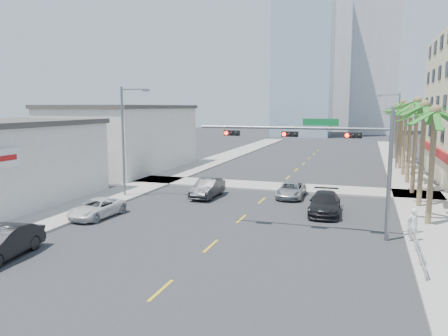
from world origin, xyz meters
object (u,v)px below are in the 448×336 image
Objects in this scene: traffic_signal_mast at (330,149)px; car_lane_center at (291,190)px; pedestrian at (413,225)px; car_parked_far at (97,208)px; car_parked_mid at (2,243)px; car_lane_right at (325,203)px; car_lane_left at (208,188)px.

traffic_signal_mast is 2.50× the size of car_lane_center.
car_lane_center is 2.45× the size of pedestrian.
car_lane_center is at bearing 47.46° from car_parked_far.
pedestrian is (8.30, -10.08, 0.44)m from car_lane_center.
pedestrian is at bearing -1.66° from traffic_signal_mast.
pedestrian is (4.52, -0.13, -4.00)m from traffic_signal_mast.
car_parked_mid reaches higher than car_lane_right.
car_lane_left is at bearing -163.84° from car_lane_center.
car_parked_far reaches higher than car_lane_center.
car_lane_center is at bearing 120.91° from car_lane_right.
pedestrian is at bearing 17.45° from car_parked_mid.
car_parked_mid is at bearing -148.84° from traffic_signal_mast.
pedestrian reaches higher than car_lane_center.
car_lane_center is at bearing 52.57° from car_parked_mid.
car_parked_far is at bearing -177.93° from traffic_signal_mast.
car_lane_center is (11.07, 18.93, -0.17)m from car_parked_mid.
pedestrian reaches higher than car_parked_far.
car_parked_mid is 0.94× the size of car_lane_right.
car_parked_far is 19.71m from pedestrian.
car_lane_left is at bearing 68.05° from car_parked_mid.
car_parked_far is at bearing -137.70° from car_lane_center.
car_lane_right is 2.83× the size of pedestrian.
traffic_signal_mast reaches higher than car_lane_right.
car_parked_mid is at bearing -1.41° from pedestrian.
car_parked_far is (-0.33, 8.43, -0.17)m from car_parked_mid.
traffic_signal_mast is at bearing -69.51° from car_lane_center.
pedestrian is at bearing -50.87° from car_lane_center.
car_lane_left is 10.11m from car_lane_right.
car_lane_right is (14.22, 14.21, -0.05)m from car_parked_mid.
car_parked_far is 9.82m from car_lane_left.
car_lane_right is at bearing 37.88° from car_parked_mid.
traffic_signal_mast is 13.78m from car_lane_left.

